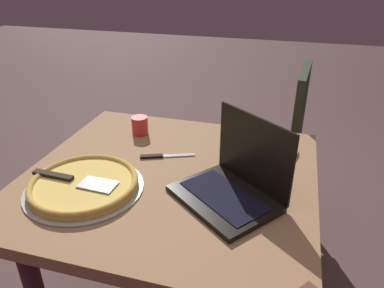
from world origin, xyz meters
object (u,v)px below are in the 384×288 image
object	(u,v)px
pizza_plate	(267,147)
drink_cup	(140,125)
pizza_tray	(84,184)
table_knife	(162,156)
dining_table	(170,196)
chair_far	(275,139)
laptop	(234,182)

from	to	relation	value
pizza_plate	drink_cup	distance (m)	0.54
pizza_tray	table_knife	world-z (taller)	pizza_tray
pizza_tray	dining_table	bearing A→B (deg)	-145.61
pizza_plate	drink_cup	xyz separation A→B (m)	(0.54, 0.00, 0.03)
pizza_tray	chair_far	xyz separation A→B (m)	(-0.57, -0.96, -0.22)
dining_table	chair_far	bearing A→B (deg)	-112.20
dining_table	laptop	distance (m)	0.29
dining_table	pizza_plate	bearing A→B (deg)	-138.24
table_knife	drink_cup	xyz separation A→B (m)	(0.16, -0.17, 0.04)
drink_cup	dining_table	bearing A→B (deg)	129.58
laptop	chair_far	xyz separation A→B (m)	(-0.09, -0.87, -0.26)
chair_far	drink_cup	bearing A→B (deg)	43.37
pizza_tray	table_knife	size ratio (longest dim) A/B	1.92
dining_table	pizza_plate	size ratio (longest dim) A/B	4.19
laptop	pizza_plate	distance (m)	0.36
pizza_plate	table_knife	xyz separation A→B (m)	(0.38, 0.17, -0.01)
pizza_plate	table_knife	world-z (taller)	pizza_plate
pizza_tray	drink_cup	distance (m)	0.44
dining_table	laptop	world-z (taller)	laptop
chair_far	dining_table	bearing A→B (deg)	67.80
table_knife	pizza_plate	bearing A→B (deg)	-156.03
pizza_tray	chair_far	size ratio (longest dim) A/B	0.42
dining_table	table_knife	distance (m)	0.16
dining_table	table_knife	size ratio (longest dim) A/B	4.97
pizza_tray	table_knife	bearing A→B (deg)	-122.21
laptop	pizza_plate	size ratio (longest dim) A/B	1.64
chair_far	laptop	bearing A→B (deg)	84.27
dining_table	pizza_tray	bearing A→B (deg)	34.39
laptop	drink_cup	size ratio (longest dim) A/B	5.09
dining_table	laptop	size ratio (longest dim) A/B	2.55
dining_table	drink_cup	xyz separation A→B (m)	(0.23, -0.28, 0.13)
laptop	pizza_plate	bearing A→B (deg)	-101.49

